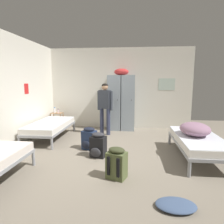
% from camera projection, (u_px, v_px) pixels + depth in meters
% --- Properties ---
extents(ground_plane, '(8.77, 8.77, 0.00)m').
position_uv_depth(ground_plane, '(111.00, 156.00, 4.41)').
color(ground_plane, gray).
extents(room_backdrop, '(5.00, 5.54, 2.79)m').
position_uv_depth(room_backdrop, '(71.00, 90.00, 5.63)').
color(room_backdrop, silver).
rests_on(room_backdrop, ground_plane).
extents(locker_bank, '(0.90, 0.55, 2.07)m').
position_uv_depth(locker_bank, '(121.00, 102.00, 6.67)').
color(locker_bank, '#8C99A3').
rests_on(locker_bank, ground_plane).
extents(shelf_unit, '(0.38, 0.30, 0.57)m').
position_uv_depth(shelf_unit, '(57.00, 119.00, 6.84)').
color(shelf_unit, '#99704C').
rests_on(shelf_unit, ground_plane).
extents(bed_right, '(0.90, 1.90, 0.49)m').
position_uv_depth(bed_right, '(198.00, 141.00, 4.23)').
color(bed_right, gray).
rests_on(bed_right, ground_plane).
extents(bed_left_rear, '(0.90, 1.90, 0.49)m').
position_uv_depth(bed_left_rear, '(50.00, 126.00, 5.68)').
color(bed_left_rear, gray).
rests_on(bed_left_rear, ground_plane).
extents(bedding_heap, '(0.63, 0.74, 0.28)m').
position_uv_depth(bedding_heap, '(195.00, 129.00, 4.26)').
color(bedding_heap, gray).
rests_on(bedding_heap, bed_right).
extents(person_traveler, '(0.49, 0.29, 1.59)m').
position_uv_depth(person_traveler, '(105.00, 104.00, 6.03)').
color(person_traveler, '#2D334C').
rests_on(person_traveler, ground_plane).
extents(water_bottle, '(0.07, 0.07, 0.20)m').
position_uv_depth(water_bottle, '(55.00, 110.00, 6.82)').
color(water_bottle, white).
rests_on(water_bottle, shelf_unit).
extents(lotion_bottle, '(0.05, 0.05, 0.15)m').
position_uv_depth(lotion_bottle, '(58.00, 111.00, 6.74)').
color(lotion_bottle, beige).
rests_on(lotion_bottle, shelf_unit).
extents(backpack_black, '(0.37, 0.38, 0.55)m').
position_uv_depth(backpack_black, '(98.00, 145.00, 4.30)').
color(backpack_black, black).
rests_on(backpack_black, ground_plane).
extents(backpack_navy, '(0.38, 0.40, 0.55)m').
position_uv_depth(backpack_navy, '(89.00, 139.00, 4.80)').
color(backpack_navy, navy).
rests_on(backpack_navy, ground_plane).
extents(backpack_olive, '(0.39, 0.40, 0.55)m').
position_uv_depth(backpack_olive, '(117.00, 163.00, 3.37)').
color(backpack_olive, '#566038').
rests_on(backpack_olive, ground_plane).
extents(clothes_pile_denim, '(0.54, 0.37, 0.08)m').
position_uv_depth(clothes_pile_denim, '(176.00, 205.00, 2.58)').
color(clothes_pile_denim, '#42567A').
rests_on(clothes_pile_denim, ground_plane).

